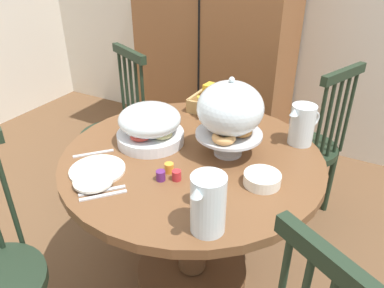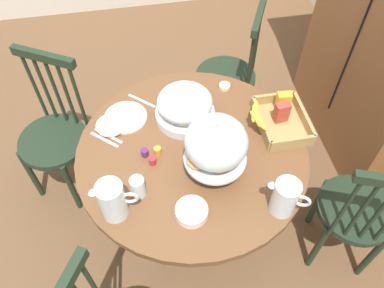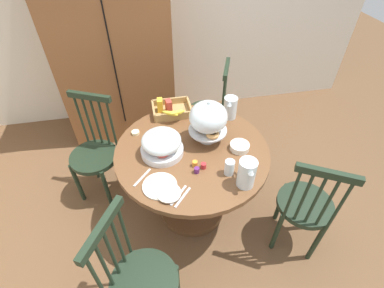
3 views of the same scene
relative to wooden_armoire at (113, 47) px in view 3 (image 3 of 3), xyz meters
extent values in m
plane|color=brown|center=(0.50, -1.50, -0.98)|extent=(10.00, 10.00, 0.00)
cube|color=brown|center=(0.00, 0.00, -0.03)|extent=(1.10, 0.56, 1.90)
cube|color=black|center=(0.00, -0.28, 0.06)|extent=(0.01, 0.01, 1.52)
cylinder|color=brown|center=(0.52, -1.33, -0.26)|extent=(1.12, 1.12, 0.04)
cylinder|color=brown|center=(0.52, -1.33, -0.60)|extent=(0.14, 0.14, 0.63)
cylinder|color=brown|center=(0.52, -1.33, -0.95)|extent=(0.56, 0.56, 0.06)
cylinder|color=#1E2D1E|center=(0.83, -0.53, -0.53)|extent=(0.40, 0.40, 0.04)
cylinder|color=#1E2D1E|center=(0.75, -0.35, -0.76)|extent=(0.04, 0.04, 0.45)
cylinder|color=#1E2D1E|center=(0.65, -0.61, -0.76)|extent=(0.04, 0.04, 0.45)
cylinder|color=#1E2D1E|center=(1.02, -0.45, -0.76)|extent=(0.04, 0.04, 0.45)
cylinder|color=#1E2D1E|center=(0.91, -0.71, -0.76)|extent=(0.04, 0.04, 0.45)
cylinder|color=#1E2D1E|center=(1.03, -0.46, -0.29)|extent=(0.02, 0.02, 0.48)
cylinder|color=#1E2D1E|center=(1.01, -0.52, -0.29)|extent=(0.02, 0.02, 0.48)
cylinder|color=#1E2D1E|center=(0.98, -0.59, -0.29)|extent=(0.02, 0.02, 0.48)
cylinder|color=#1E2D1E|center=(0.96, -0.65, -0.29)|extent=(0.02, 0.02, 0.48)
cylinder|color=#1E2D1E|center=(0.93, -0.72, -0.29)|extent=(0.02, 0.02, 0.48)
cube|color=#1E2D1E|center=(0.98, -0.59, -0.03)|extent=(0.16, 0.35, 0.05)
cylinder|color=#1E2D1E|center=(-0.25, -0.96, -0.53)|extent=(0.40, 0.40, 0.04)
cylinder|color=#1E2D1E|center=(-0.44, -1.02, -0.76)|extent=(0.04, 0.04, 0.45)
cylinder|color=#1E2D1E|center=(-0.19, -1.14, -0.76)|extent=(0.04, 0.04, 0.45)
cylinder|color=#1E2D1E|center=(-0.32, -0.77, -0.76)|extent=(0.04, 0.04, 0.45)
cylinder|color=#1E2D1E|center=(-0.06, -0.89, -0.76)|extent=(0.04, 0.04, 0.45)
cylinder|color=#1E2D1E|center=(-0.31, -0.75, -0.29)|extent=(0.02, 0.02, 0.48)
cylinder|color=#1E2D1E|center=(-0.25, -0.78, -0.29)|extent=(0.02, 0.02, 0.48)
cylinder|color=#1E2D1E|center=(-0.18, -0.81, -0.29)|extent=(0.02, 0.02, 0.48)
cylinder|color=#1E2D1E|center=(-0.12, -0.84, -0.29)|extent=(0.02, 0.02, 0.48)
cylinder|color=#1E2D1E|center=(-0.06, -0.87, -0.29)|extent=(0.02, 0.02, 0.48)
cube|color=#1E2D1E|center=(-0.18, -0.81, -0.03)|extent=(0.34, 0.19, 0.05)
cylinder|color=#1E2D1E|center=(0.09, -2.07, -0.53)|extent=(0.40, 0.40, 0.04)
cylinder|color=#1E2D1E|center=(0.29, -2.02, -0.76)|extent=(0.04, 0.04, 0.45)
cylinder|color=#1E2D1E|center=(0.04, -1.88, -0.76)|extent=(0.04, 0.04, 0.45)
cylinder|color=#1E2D1E|center=(-0.11, -2.11, -0.29)|extent=(0.02, 0.02, 0.48)
cylinder|color=#1E2D1E|center=(-0.08, -2.05, -0.29)|extent=(0.02, 0.02, 0.48)
cylinder|color=#1E2D1E|center=(-0.04, -1.99, -0.29)|extent=(0.02, 0.02, 0.48)
cylinder|color=#1E2D1E|center=(-0.01, -1.93, -0.29)|extent=(0.02, 0.02, 0.48)
cylinder|color=#1E2D1E|center=(0.03, -1.87, -0.29)|extent=(0.02, 0.02, 0.48)
cube|color=#1E2D1E|center=(-0.04, -1.99, -0.03)|extent=(0.21, 0.33, 0.05)
cylinder|color=#1E2D1E|center=(1.27, -1.75, -0.53)|extent=(0.40, 0.40, 0.04)
cylinder|color=#1E2D1E|center=(1.46, -1.70, -0.76)|extent=(0.04, 0.04, 0.45)
cylinder|color=#1E2D1E|center=(1.22, -1.56, -0.76)|extent=(0.04, 0.04, 0.45)
cylinder|color=#1E2D1E|center=(1.32, -1.94, -0.76)|extent=(0.04, 0.04, 0.45)
cylinder|color=#1E2D1E|center=(1.08, -1.80, -0.76)|extent=(0.04, 0.04, 0.45)
cylinder|color=#1E2D1E|center=(1.31, -1.96, -0.29)|extent=(0.02, 0.02, 0.48)
cylinder|color=#1E2D1E|center=(1.25, -1.93, -0.29)|extent=(0.02, 0.02, 0.48)
cylinder|color=#1E2D1E|center=(1.19, -1.89, -0.29)|extent=(0.02, 0.02, 0.48)
cylinder|color=#1E2D1E|center=(1.13, -1.86, -0.29)|extent=(0.02, 0.02, 0.48)
cylinder|color=#1E2D1E|center=(1.07, -1.82, -0.29)|extent=(0.02, 0.02, 0.48)
cube|color=#1E2D1E|center=(1.19, -1.89, -0.03)|extent=(0.33, 0.21, 0.05)
cylinder|color=silver|center=(0.65, -1.25, -0.24)|extent=(0.12, 0.12, 0.02)
cylinder|color=silver|center=(0.65, -1.25, -0.20)|extent=(0.03, 0.03, 0.09)
cylinder|color=silver|center=(0.65, -1.25, -0.15)|extent=(0.28, 0.28, 0.01)
torus|color=#B27033|center=(0.70, -1.24, -0.12)|extent=(0.10, 0.10, 0.03)
torus|color=#D19347|center=(0.65, -1.18, -0.12)|extent=(0.10, 0.10, 0.03)
torus|color=#935628|center=(0.62, -1.26, -0.12)|extent=(0.10, 0.10, 0.03)
torus|color=tan|center=(0.67, -1.33, -0.12)|extent=(0.10, 0.10, 0.03)
ellipsoid|color=silver|center=(0.65, -1.25, -0.03)|extent=(0.27, 0.27, 0.22)
sphere|color=silver|center=(0.65, -1.25, 0.09)|extent=(0.02, 0.02, 0.02)
cylinder|color=silver|center=(0.31, -1.32, -0.22)|extent=(0.30, 0.30, 0.05)
ellipsoid|color=beige|center=(0.38, -1.33, -0.18)|extent=(0.09, 0.09, 0.03)
ellipsoid|color=#8CBF59|center=(0.31, -1.26, -0.18)|extent=(0.09, 0.09, 0.03)
ellipsoid|color=#6B2D4C|center=(0.24, -1.33, -0.18)|extent=(0.09, 0.09, 0.03)
ellipsoid|color=#CC3D33|center=(0.31, -1.39, -0.18)|extent=(0.09, 0.09, 0.03)
ellipsoid|color=silver|center=(0.31, -1.32, -0.13)|extent=(0.28, 0.28, 0.13)
cylinder|color=silver|center=(0.79, -1.71, -0.14)|extent=(0.11, 0.11, 0.20)
cylinder|color=orange|center=(0.79, -1.71, -0.17)|extent=(0.10, 0.10, 0.14)
cone|color=silver|center=(0.78, -1.77, -0.06)|extent=(0.04, 0.04, 0.03)
torus|color=silver|center=(0.80, -1.64, -0.13)|extent=(0.02, 0.08, 0.07)
cylinder|color=silver|center=(0.90, -1.01, -0.15)|extent=(0.11, 0.11, 0.18)
cylinder|color=white|center=(0.90, -1.01, -0.18)|extent=(0.10, 0.10, 0.12)
cone|color=silver|center=(0.87, -1.06, -0.08)|extent=(0.05, 0.05, 0.03)
torus|color=silver|center=(0.93, -0.95, -0.14)|extent=(0.05, 0.07, 0.07)
cube|color=tan|center=(0.44, -0.86, -0.24)|extent=(0.30, 0.22, 0.01)
cube|color=tan|center=(0.44, -0.97, -0.21)|extent=(0.30, 0.02, 0.07)
cube|color=tan|center=(0.44, -0.75, -0.21)|extent=(0.30, 0.02, 0.07)
cube|color=tan|center=(0.29, -0.86, -0.21)|extent=(0.02, 0.22, 0.07)
cube|color=tan|center=(0.59, -0.86, -0.21)|extent=(0.02, 0.22, 0.07)
cube|color=gold|center=(0.35, -0.83, -0.18)|extent=(0.05, 0.07, 0.11)
cube|color=#B23D33|center=(0.42, -0.86, -0.18)|extent=(0.05, 0.08, 0.11)
ellipsoid|color=yellow|center=(0.41, -1.00, -0.15)|extent=(0.14, 0.08, 0.05)
ellipsoid|color=yellow|center=(0.44, -1.00, -0.15)|extent=(0.13, 0.03, 0.05)
ellipsoid|color=yellow|center=(0.47, -1.00, -0.15)|extent=(0.14, 0.08, 0.05)
cylinder|color=white|center=(0.26, -1.62, -0.24)|extent=(0.22, 0.22, 0.01)
cylinder|color=white|center=(0.31, -1.70, -0.23)|extent=(0.15, 0.15, 0.01)
cylinder|color=white|center=(0.86, -1.39, -0.22)|extent=(0.14, 0.14, 0.04)
cylinder|color=silver|center=(0.72, -1.60, -0.19)|extent=(0.06, 0.06, 0.11)
cylinder|color=beige|center=(0.13, -1.07, -0.23)|extent=(0.06, 0.06, 0.02)
cylinder|color=#B7282D|center=(0.56, -1.52, -0.22)|extent=(0.04, 0.04, 0.04)
cylinder|color=orange|center=(0.51, -1.49, -0.22)|extent=(0.04, 0.04, 0.04)
cylinder|color=#5B2366|center=(0.51, -1.55, -0.22)|extent=(0.04, 0.04, 0.04)
cube|color=silver|center=(0.36, -1.72, -0.24)|extent=(0.12, 0.14, 0.01)
cube|color=silver|center=(0.38, -1.74, -0.24)|extent=(0.12, 0.14, 0.01)
cube|color=silver|center=(0.15, -1.53, -0.24)|extent=(0.12, 0.14, 0.01)
camera|label=1|loc=(1.18, -2.53, 0.59)|focal=35.03mm
camera|label=2|loc=(1.63, -1.53, 1.25)|focal=36.56mm
camera|label=3|loc=(0.24, -2.76, 1.14)|focal=26.14mm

